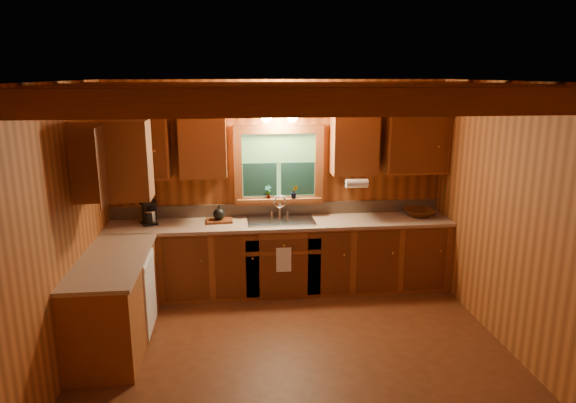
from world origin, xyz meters
The scene contains 20 objects.
room centered at (0.00, 0.00, 1.30)m, with size 4.20×4.20×4.20m.
ceiling_beams centered at (0.00, 0.00, 2.49)m, with size 4.20×2.54×0.18m.
base_cabinets centered at (-0.49, 1.28, 0.43)m, with size 4.20×2.22×0.86m.
countertop centered at (-0.48, 1.29, 0.88)m, with size 4.20×2.24×0.04m.
backsplash centered at (0.00, 1.89, 0.98)m, with size 4.20×0.02×0.16m, color #9A8067.
dishwasher_panel centered at (-1.47, 0.68, 0.43)m, with size 0.02×0.60×0.80m, color white.
upper_cabinets centered at (-0.56, 1.42, 1.84)m, with size 4.19×1.77×0.78m.
window centered at (0.00, 1.87, 1.53)m, with size 1.12×0.08×1.00m.
window_sill centered at (0.00, 1.82, 1.12)m, with size 1.06×0.14×0.04m, color brown.
wall_sconce centered at (0.00, 1.75, 2.16)m, with size 0.45×0.21×0.17m.
paper_towel_roll centered at (0.92, 1.53, 1.37)m, with size 0.11×0.11×0.27m, color white.
dish_towel centered at (0.00, 1.26, 0.52)m, with size 0.18×0.01×0.30m, color white.
sink centered at (0.00, 1.60, 0.86)m, with size 0.82×0.48×0.43m.
coffee_maker centered at (-1.60, 1.67, 1.04)m, with size 0.16×0.21×0.29m.
utensil_crock centered at (-1.58, 1.67, 0.99)m, with size 0.13×0.13×0.37m.
cutting_board centered at (-0.75, 1.65, 0.91)m, with size 0.31×0.22×0.03m, color #5A2B13.
teakettle centered at (-0.75, 1.65, 1.00)m, with size 0.14×0.14×0.18m.
wicker_basket centered at (1.78, 1.64, 0.95)m, with size 0.37×0.37×0.09m, color #48230C.
potted_plant_left centered at (-0.14, 1.82, 1.23)m, with size 0.09×0.06×0.17m, color #5A2B13.
potted_plant_right centered at (0.19, 1.78, 1.23)m, with size 0.09×0.08×0.17m, color #5A2B13.
Camera 1 is at (-0.57, -4.40, 2.66)m, focal length 31.80 mm.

